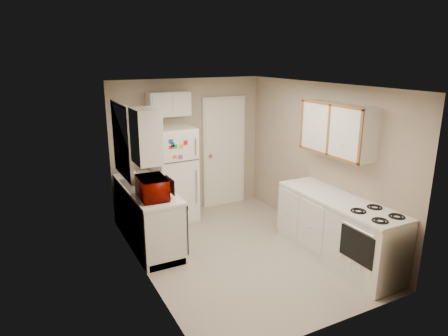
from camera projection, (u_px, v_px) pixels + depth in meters
name	position (u px, v px, depth m)	size (l,w,h in m)	color
floor	(239.00, 251.00, 5.87)	(3.80, 3.80, 0.00)	beige
ceiling	(241.00, 86.00, 5.22)	(3.80, 3.80, 0.00)	white
wall_left	(142.00, 188.00, 4.93)	(3.80, 3.80, 0.00)	tan
wall_right	(319.00, 161.00, 6.16)	(3.80, 3.80, 0.00)	tan
wall_back	(188.00, 146.00, 7.17)	(2.80, 2.80, 0.00)	tan
wall_front	(335.00, 223.00, 3.92)	(2.80, 2.80, 0.00)	tan
left_counter	(147.00, 215.00, 6.04)	(0.60, 1.80, 0.90)	silver
dishwasher	(180.00, 223.00, 5.64)	(0.03, 0.58, 0.72)	black
sink	(143.00, 187.00, 6.05)	(0.54, 0.74, 0.16)	gray
microwave	(153.00, 188.00, 5.41)	(0.29, 0.53, 0.35)	#8D0900
soap_bottle	(132.00, 171.00, 6.36)	(0.08, 0.08, 0.18)	white
window_blinds	(123.00, 140.00, 5.74)	(0.10, 0.98, 1.08)	silver
upper_cabinet_left	(146.00, 136.00, 5.02)	(0.30, 0.45, 0.70)	silver
refrigerator	(174.00, 175.00, 6.80)	(0.67, 0.65, 1.63)	white
cabinet_over_fridge	(168.00, 104.00, 6.65)	(0.70, 0.30, 0.40)	silver
interior_door	(224.00, 152.00, 7.49)	(0.86, 0.06, 2.08)	white
right_counter	(337.00, 229.00, 5.55)	(0.60, 2.00, 0.90)	silver
stove	(373.00, 250.00, 5.00)	(0.58, 0.71, 0.87)	white
upper_cabinet_right	(338.00, 129.00, 5.50)	(0.30, 1.20, 0.70)	silver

